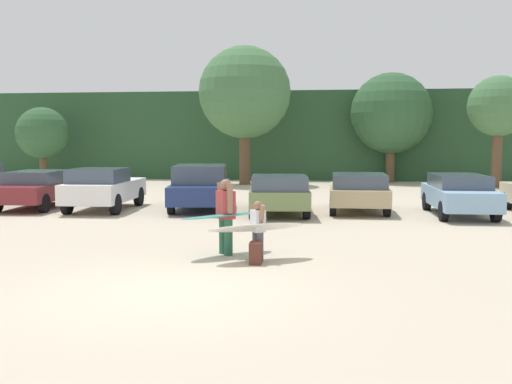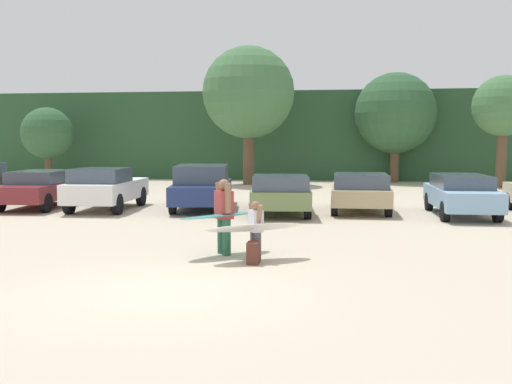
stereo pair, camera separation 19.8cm
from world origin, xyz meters
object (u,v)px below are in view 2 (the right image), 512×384
Objects in this scene: parked_car_maroon at (41,188)px; person_child at (256,227)px; backpack_dropped at (253,253)px; person_adult at (224,212)px; parked_car_navy at (202,186)px; parked_car_white at (106,188)px; parked_car_olive_green at (280,193)px; surfboard_white at (255,228)px; parked_car_sky_blue at (461,193)px; surfboard_teal at (221,216)px; parked_car_tan at (360,191)px.

parked_car_maroon reaches higher than person_child.
person_adult is at bearing 130.75° from backpack_dropped.
backpack_dropped is (0.79, -0.91, -0.71)m from person_adult.
parked_car_navy is 3.03× the size of person_adult.
parked_car_white is at bearing -85.93° from person_adult.
parked_car_maroon is 2.70m from parked_car_white.
surfboard_white is (0.26, -7.68, -0.03)m from parked_car_olive_green.
parked_car_white reaches higher than parked_car_sky_blue.
surfboard_teal is at bearing 169.04° from parked_car_olive_green.
parked_car_olive_green reaches higher than surfboard_white.
parked_car_white reaches higher than parked_car_tan.
parked_car_navy is at bearing 109.33° from backpack_dropped.
parked_car_tan is at bearing -91.59° from parked_car_maroon.
parked_car_sky_blue is at bearing -94.26° from parked_car_maroon.
surfboard_white is at bearing -143.38° from parked_car_white.
person_adult is 3.70× the size of backpack_dropped.
parked_car_navy is 1.24× the size of parked_car_tan.
person_adult reaches higher than parked_car_sky_blue.
parked_car_maroon is at bearing -71.61° from surfboard_white.
parked_car_maroon reaches higher than parked_car_tan.
parked_car_maroon is at bearing 78.91° from parked_car_olive_green.
parked_car_olive_green is 2.72× the size of person_adult.
person_adult is at bearing -65.95° from surfboard_white.
person_adult is (-6.43, -7.59, 0.20)m from parked_car_sky_blue.
parked_car_maroon is 2.06× the size of surfboard_white.
parked_car_navy is 1.11× the size of parked_car_olive_green.
surfboard_white is at bearing -168.72° from parked_car_navy.
surfboard_teal is 1.38m from backpack_dropped.
person_child reaches higher than surfboard_teal.
surfboard_teal is at bearing 158.13° from parked_car_tan.
parked_car_white is at bearing 128.08° from backpack_dropped.
parked_car_maroon is at bearing -76.54° from person_adult.
parked_car_navy is 9.44m from person_child.
parked_car_maroon is 1.09× the size of parked_car_tan.
parked_car_olive_green is at bearing 93.09° from parked_car_sky_blue.
surfboard_teal is (-0.06, -0.03, -0.08)m from person_adult.
parked_car_sky_blue reaches higher than parked_car_tan.
person_child is (-2.40, -8.70, -0.03)m from parked_car_tan.
parked_car_white is 0.96× the size of parked_car_sky_blue.
surfboard_white is at bearing -135.72° from parked_car_maroon.
surfboard_white is (6.54, -8.04, -0.10)m from parked_car_white.
parked_car_sky_blue is 9.94m from surfboard_white.
parked_car_maroon is 0.88× the size of parked_car_navy.
parked_car_sky_blue is (5.93, 0.48, 0.02)m from parked_car_olive_green.
person_child is (-5.65, -8.10, -0.04)m from parked_car_sky_blue.
person_child is 2.77× the size of backpack_dropped.
parked_car_tan is 9.06× the size of backpack_dropped.
parked_car_maroon is at bearing 136.52° from backpack_dropped.
parked_car_white is at bearing -97.52° from surfboard_teal.
backpack_dropped is (6.56, -8.38, -0.57)m from parked_car_white.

